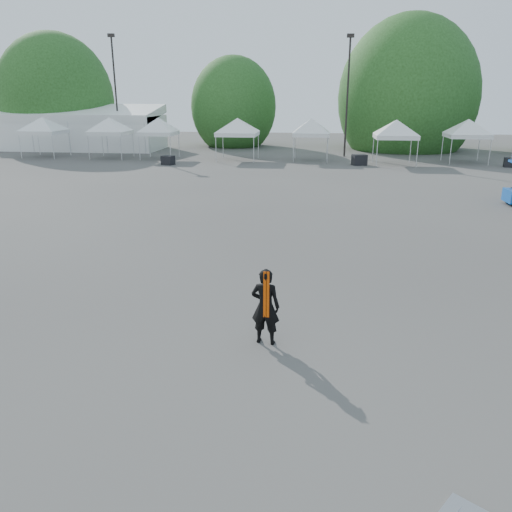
# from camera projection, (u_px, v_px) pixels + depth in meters

# --- Properties ---
(ground) EXTENTS (120.00, 120.00, 0.00)m
(ground) POSITION_uv_depth(u_px,v_px,m) (283.00, 294.00, 13.35)
(ground) COLOR #474442
(ground) RESTS_ON ground
(marquee) EXTENTS (15.00, 6.25, 4.23)m
(marquee) POSITION_uv_depth(u_px,v_px,m) (83.00, 129.00, 48.37)
(marquee) COLOR white
(marquee) RESTS_ON ground
(light_pole_west) EXTENTS (0.60, 0.25, 10.30)m
(light_pole_west) POSITION_uv_depth(u_px,v_px,m) (115.00, 87.00, 45.79)
(light_pole_west) COLOR black
(light_pole_west) RESTS_ON ground
(light_pole_east) EXTENTS (0.60, 0.25, 9.80)m
(light_pole_east) POSITION_uv_depth(u_px,v_px,m) (348.00, 89.00, 41.51)
(light_pole_east) COLOR black
(light_pole_east) RESTS_ON ground
(tree_far_w) EXTENTS (4.80, 4.80, 7.30)m
(tree_far_w) POSITION_uv_depth(u_px,v_px,m) (57.00, 101.00, 50.88)
(tree_far_w) COLOR #382314
(tree_far_w) RESTS_ON ground
(tree_mid_w) EXTENTS (4.16, 4.16, 6.33)m
(tree_mid_w) POSITION_uv_depth(u_px,v_px,m) (234.00, 107.00, 50.85)
(tree_mid_w) COLOR #382314
(tree_mid_w) RESTS_ON ground
(tree_mid_e) EXTENTS (5.12, 5.12, 7.79)m
(tree_mid_e) POSITION_uv_depth(u_px,v_px,m) (407.00, 98.00, 47.63)
(tree_mid_e) COLOR #382314
(tree_mid_e) RESTS_ON ground
(tent_a) EXTENTS (4.37, 4.37, 3.88)m
(tent_a) POSITION_uv_depth(u_px,v_px,m) (42.00, 120.00, 41.99)
(tent_a) COLOR silver
(tent_a) RESTS_ON ground
(tent_b) EXTENTS (4.20, 4.20, 3.88)m
(tent_b) POSITION_uv_depth(u_px,v_px,m) (109.00, 121.00, 41.16)
(tent_b) COLOR silver
(tent_b) RESTS_ON ground
(tent_c) EXTENTS (3.93, 3.93, 3.88)m
(tent_c) POSITION_uv_depth(u_px,v_px,m) (158.00, 121.00, 40.68)
(tent_c) COLOR silver
(tent_c) RESTS_ON ground
(tent_d) EXTENTS (4.55, 4.55, 3.88)m
(tent_d) POSITION_uv_depth(u_px,v_px,m) (237.00, 121.00, 40.02)
(tent_d) COLOR silver
(tent_d) RESTS_ON ground
(tent_e) EXTENTS (4.05, 4.05, 3.88)m
(tent_e) POSITION_uv_depth(u_px,v_px,m) (312.00, 122.00, 39.64)
(tent_e) COLOR silver
(tent_e) RESTS_ON ground
(tent_f) EXTENTS (4.37, 4.37, 3.88)m
(tent_f) POSITION_uv_depth(u_px,v_px,m) (397.00, 123.00, 37.42)
(tent_f) COLOR silver
(tent_f) RESTS_ON ground
(tent_g) EXTENTS (4.29, 4.29, 3.88)m
(tent_g) POSITION_uv_depth(u_px,v_px,m) (469.00, 123.00, 38.26)
(tent_g) COLOR silver
(tent_g) RESTS_ON ground
(man) EXTENTS (0.66, 0.48, 1.68)m
(man) POSITION_uv_depth(u_px,v_px,m) (265.00, 306.00, 10.50)
(man) COLOR black
(man) RESTS_ON ground
(crate_west) EXTENTS (1.06, 0.94, 0.68)m
(crate_west) POSITION_uv_depth(u_px,v_px,m) (168.00, 160.00, 38.00)
(crate_west) COLOR black
(crate_west) RESTS_ON ground
(crate_mid) EXTENTS (1.21, 1.05, 0.80)m
(crate_mid) POSITION_uv_depth(u_px,v_px,m) (359.00, 160.00, 37.78)
(crate_mid) COLOR black
(crate_mid) RESTS_ON ground
(crate_east) EXTENTS (1.01, 0.86, 0.69)m
(crate_east) POSITION_uv_depth(u_px,v_px,m) (511.00, 162.00, 36.74)
(crate_east) COLOR black
(crate_east) RESTS_ON ground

